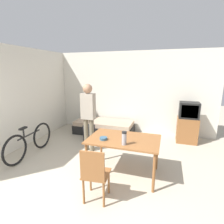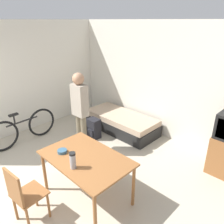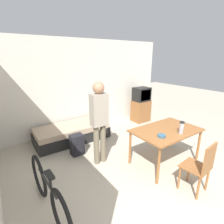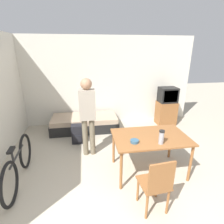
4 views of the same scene
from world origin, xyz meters
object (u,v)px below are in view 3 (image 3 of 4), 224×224
tv (141,105)px  backpack (77,145)px  mate_bowl (162,136)px  wooden_chair (201,166)px  thermos_flask (182,127)px  person_standing (99,117)px  bicycle (49,193)px  dining_table (166,133)px  daybed (72,133)px

tv → backpack: 2.92m
tv → mate_bowl: size_ratio=8.08×
wooden_chair → thermos_flask: size_ratio=3.73×
wooden_chair → mate_bowl: bearing=99.7°
person_standing → thermos_flask: (1.21, -1.07, -0.13)m
thermos_flask → wooden_chair: bearing=-116.1°
bicycle → person_standing: size_ratio=0.94×
wooden_chair → person_standing: bearing=117.9°
tv → backpack: tv is taller
bicycle → person_standing: 1.61m
dining_table → thermos_flask: 0.37m
thermos_flask → backpack: (-1.49, 1.65, -0.67)m
bicycle → backpack: 1.63m
wooden_chair → thermos_flask: thermos_flask is taller
daybed → dining_table: dining_table is taller
dining_table → backpack: size_ratio=2.81×
dining_table → daybed: bearing=119.7°
backpack → person_standing: bearing=-64.1°
daybed → bicycle: (-1.18, -2.07, 0.15)m
daybed → person_standing: (0.09, -1.35, 0.82)m
daybed → person_standing: person_standing is taller
daybed → tv: (2.59, 0.04, 0.37)m
dining_table → mate_bowl: size_ratio=9.33×
daybed → wooden_chair: 3.23m
mate_bowl → wooden_chair: bearing=-80.3°
dining_table → mate_bowl: bearing=-153.6°
tv → bicycle: (-3.78, -2.11, -0.22)m
bicycle → thermos_flask: size_ratio=6.62×
tv → backpack: size_ratio=2.44×
tv → wooden_chair: (-1.60, -3.10, -0.06)m
dining_table → bicycle: 2.43m
wooden_chair → daybed: bearing=107.9°
wooden_chair → bicycle: bearing=155.4°
dining_table → person_standing: bearing=145.2°
tv → mate_bowl: 2.94m
daybed → dining_table: (1.22, -2.14, 0.48)m
daybed → backpack: size_ratio=3.97×
bicycle → backpack: bearing=52.5°
tv → mate_bowl: bearing=-126.2°
dining_table → bicycle: bearing=178.2°
thermos_flask → daybed: bearing=118.1°
thermos_flask → mate_bowl: bearing=166.3°
tv → person_standing: (-2.50, -1.40, 0.46)m
dining_table → backpack: bearing=136.0°
tv → bicycle: 4.33m
bicycle → thermos_flask: thermos_flask is taller
mate_bowl → daybed: bearing=110.4°
wooden_chair → thermos_flask: 0.80m
mate_bowl → backpack: bearing=124.3°
dining_table → wooden_chair: size_ratio=1.49×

